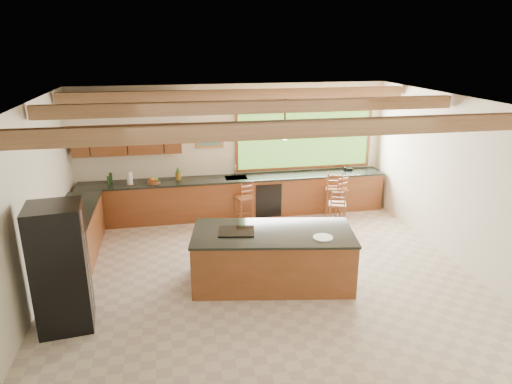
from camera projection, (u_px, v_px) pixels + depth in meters
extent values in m
plane|color=#BDAB9D|center=(262.00, 273.00, 8.05)|extent=(7.20, 7.20, 0.00)
cube|color=silver|center=(234.00, 150.00, 10.60)|extent=(7.20, 0.04, 3.00)
cube|color=silver|center=(328.00, 294.00, 4.55)|extent=(7.20, 0.04, 3.00)
cube|color=silver|center=(30.00, 207.00, 6.92)|extent=(0.04, 6.50, 3.00)
cube|color=silver|center=(457.00, 181.00, 8.23)|extent=(0.04, 6.50, 3.00)
cube|color=#906C48|center=(262.00, 102.00, 7.10)|extent=(7.20, 6.50, 0.04)
cube|color=#A47452|center=(289.00, 129.00, 5.66)|extent=(7.10, 0.15, 0.22)
cube|color=#A47452|center=(256.00, 107.00, 7.61)|extent=(7.10, 0.15, 0.22)
cube|color=#A47452|center=(239.00, 95.00, 9.29)|extent=(7.10, 0.15, 0.22)
cube|color=brown|center=(127.00, 138.00, 9.87)|extent=(2.30, 0.35, 0.70)
cube|color=silver|center=(124.00, 111.00, 9.62)|extent=(2.60, 0.50, 0.48)
cylinder|color=#FFEABF|center=(91.00, 123.00, 9.56)|extent=(0.10, 0.10, 0.01)
cylinder|color=#FFEABF|center=(159.00, 121.00, 9.82)|extent=(0.10, 0.10, 0.01)
cube|color=#6EA23A|center=(304.00, 140.00, 10.83)|extent=(3.20, 0.04, 1.30)
cube|color=#C3863B|center=(210.00, 136.00, 10.36)|extent=(0.64, 0.03, 0.54)
cube|color=#3C6D5A|center=(210.00, 136.00, 10.35)|extent=(0.54, 0.01, 0.44)
cube|color=brown|center=(236.00, 197.00, 10.62)|extent=(7.00, 0.65, 0.88)
cube|color=black|center=(236.00, 178.00, 10.47)|extent=(7.04, 0.69, 0.04)
cube|color=brown|center=(78.00, 235.00, 8.57)|extent=(0.65, 2.35, 0.88)
cube|color=black|center=(75.00, 212.00, 8.43)|extent=(0.69, 2.39, 0.04)
cube|color=black|center=(269.00, 201.00, 10.45)|extent=(0.60, 0.02, 0.78)
cube|color=silver|center=(236.00, 178.00, 10.47)|extent=(0.50, 0.38, 0.03)
cylinder|color=silver|center=(235.00, 169.00, 10.61)|extent=(0.03, 0.03, 0.30)
cylinder|color=silver|center=(235.00, 165.00, 10.47)|extent=(0.03, 0.20, 0.03)
cylinder|color=silver|center=(130.00, 178.00, 9.90)|extent=(0.12, 0.12, 0.30)
cylinder|color=#204019|center=(111.00, 178.00, 10.09)|extent=(0.06, 0.06, 0.22)
cylinder|color=#204019|center=(108.00, 181.00, 9.91)|extent=(0.05, 0.05, 0.20)
cube|color=black|center=(348.00, 169.00, 11.04)|extent=(0.23, 0.20, 0.09)
cube|color=brown|center=(273.00, 258.00, 7.65)|extent=(2.77, 1.64, 0.88)
cube|color=black|center=(273.00, 233.00, 7.50)|extent=(2.82, 1.68, 0.04)
cube|color=black|center=(236.00, 231.00, 7.48)|extent=(0.65, 0.55, 0.02)
cylinder|color=silver|center=(323.00, 237.00, 7.25)|extent=(0.32, 0.32, 0.02)
cube|color=black|center=(61.00, 268.00, 6.31)|extent=(0.78, 0.76, 1.83)
cube|color=silver|center=(88.00, 265.00, 6.38)|extent=(0.03, 0.05, 1.69)
cube|color=brown|center=(244.00, 197.00, 10.16)|extent=(0.44, 0.44, 0.04)
cylinder|color=brown|center=(239.00, 213.00, 10.10)|extent=(0.03, 0.03, 0.57)
cylinder|color=brown|center=(251.00, 212.00, 10.15)|extent=(0.03, 0.03, 0.57)
cylinder|color=brown|center=(237.00, 208.00, 10.36)|extent=(0.03, 0.03, 0.57)
cylinder|color=brown|center=(249.00, 208.00, 10.41)|extent=(0.03, 0.03, 0.57)
cube|color=brown|center=(334.00, 188.00, 10.52)|extent=(0.49, 0.49, 0.04)
cylinder|color=brown|center=(329.00, 205.00, 10.45)|extent=(0.04, 0.04, 0.66)
cylinder|color=brown|center=(342.00, 204.00, 10.51)|extent=(0.04, 0.04, 0.66)
cylinder|color=brown|center=(324.00, 200.00, 10.75)|extent=(0.04, 0.04, 0.66)
cylinder|color=brown|center=(337.00, 200.00, 10.80)|extent=(0.04, 0.04, 0.66)
cube|color=brown|center=(337.00, 204.00, 9.71)|extent=(0.46, 0.46, 0.04)
cylinder|color=brown|center=(333.00, 220.00, 9.65)|extent=(0.03, 0.03, 0.58)
cylinder|color=brown|center=(345.00, 219.00, 9.70)|extent=(0.03, 0.03, 0.58)
cylinder|color=brown|center=(328.00, 216.00, 9.91)|extent=(0.03, 0.03, 0.58)
cylinder|color=brown|center=(340.00, 215.00, 9.96)|extent=(0.03, 0.03, 0.58)
cube|color=brown|center=(338.00, 190.00, 10.55)|extent=(0.48, 0.48, 0.04)
cylinder|color=brown|center=(333.00, 206.00, 10.49)|extent=(0.03, 0.03, 0.60)
cylinder|color=brown|center=(345.00, 205.00, 10.55)|extent=(0.03, 0.03, 0.60)
cylinder|color=brown|center=(329.00, 202.00, 10.76)|extent=(0.03, 0.03, 0.60)
cylinder|color=brown|center=(340.00, 201.00, 10.82)|extent=(0.03, 0.03, 0.60)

